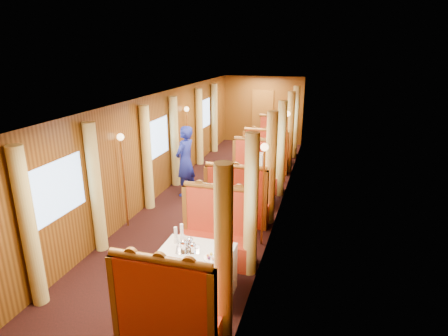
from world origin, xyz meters
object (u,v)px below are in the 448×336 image
at_px(banquette_far_aft, 276,142).
at_px(banquette_mid_fwd, 237,204).
at_px(banquette_near_fwd, 169,315).
at_px(tea_tray, 188,250).
at_px(table_far, 271,151).
at_px(teapot_left, 184,247).
at_px(steward, 185,161).
at_px(banquette_far_fwd, 266,158).
at_px(table_near, 197,272).
at_px(teapot_back, 190,244).
at_px(banquette_mid_aft, 256,174).
at_px(passenger, 255,164).
at_px(rose_vase_far, 271,134).
at_px(rose_vase_mid, 249,166).
at_px(fruit_plate, 212,257).
at_px(teapot_right, 193,249).
at_px(table_mid, 248,189).
at_px(banquette_near_aft, 217,237).

bearing_deg(banquette_far_aft, banquette_mid_fwd, -90.00).
xyz_separation_m(banquette_near_fwd, tea_tray, (-0.11, 0.97, 0.33)).
distance_m(banquette_mid_fwd, table_far, 4.51).
xyz_separation_m(teapot_left, steward, (-1.45, 3.75, 0.05)).
bearing_deg(banquette_far_fwd, table_far, 90.00).
xyz_separation_m(table_near, teapot_back, (-0.11, 0.03, 0.44)).
xyz_separation_m(banquette_mid_aft, banquette_far_aft, (0.00, 3.50, 0.00)).
bearing_deg(teapot_left, banquette_mid_fwd, 87.65).
bearing_deg(passenger, rose_vase_far, 90.62).
relative_size(teapot_back, rose_vase_far, 0.44).
relative_size(teapot_left, rose_vase_mid, 0.48).
height_order(fruit_plate, rose_vase_far, rose_vase_far).
relative_size(banquette_near_fwd, table_far, 1.28).
height_order(banquette_near_fwd, teapot_back, banquette_near_fwd).
relative_size(tea_tray, teapot_right, 2.20).
bearing_deg(steward, table_near, 35.62).
height_order(rose_vase_mid, steward, steward).
xyz_separation_m(teapot_back, rose_vase_far, (0.08, 6.99, 0.11)).
relative_size(table_mid, teapot_right, 6.80).
bearing_deg(rose_vase_mid, rose_vase_far, 90.72).
relative_size(banquette_far_fwd, rose_vase_mid, 3.72).
height_order(teapot_left, teapot_right, teapot_left).
distance_m(banquette_far_fwd, passenger, 1.72).
xyz_separation_m(teapot_right, fruit_plate, (0.31, -0.07, -0.04)).
height_order(tea_tray, steward, steward).
bearing_deg(rose_vase_far, fruit_plate, -87.46).
height_order(table_mid, passenger, passenger).
height_order(banquette_mid_fwd, teapot_right, banquette_mid_fwd).
distance_m(banquette_far_fwd, fruit_plate, 6.16).
bearing_deg(table_mid, teapot_right, -90.29).
bearing_deg(tea_tray, teapot_back, 83.56).
distance_m(tea_tray, rose_vase_far, 7.07).
distance_m(banquette_near_aft, banquette_mid_fwd, 1.47).
distance_m(banquette_far_fwd, steward, 2.85).
xyz_separation_m(banquette_mid_fwd, steward, (-1.60, 1.19, 0.45)).
distance_m(table_mid, steward, 1.69).
bearing_deg(teapot_left, table_far, 89.89).
distance_m(banquette_far_fwd, rose_vase_far, 1.15).
xyz_separation_m(banquette_mid_fwd, table_far, (0.00, 4.51, -0.05)).
xyz_separation_m(teapot_right, passenger, (0.02, 4.39, -0.07)).
height_order(banquette_mid_aft, steward, steward).
bearing_deg(rose_vase_far, teapot_back, -90.63).
height_order(banquette_near_aft, banquette_mid_aft, same).
bearing_deg(rose_vase_mid, banquette_far_fwd, 90.33).
distance_m(banquette_near_fwd, teapot_left, 1.02).
bearing_deg(rose_vase_mid, banquette_near_aft, -90.33).
relative_size(banquette_far_aft, teapot_left, 7.71).
distance_m(rose_vase_far, steward, 3.70).
distance_m(teapot_right, passenger, 4.39).
relative_size(banquette_mid_fwd, rose_vase_mid, 3.72).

